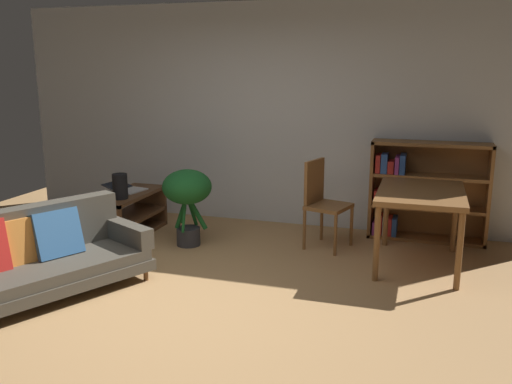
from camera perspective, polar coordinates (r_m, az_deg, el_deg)
ground_plane at (r=4.65m, az=-7.63°, el=-11.74°), size 8.16×8.16×0.00m
back_wall_panel at (r=6.79m, az=1.77°, el=8.02°), size 6.80×0.10×2.70m
fabric_couch at (r=5.11m, az=-21.85°, el=-6.21°), size 1.47×1.90×0.74m
media_console at (r=6.57m, az=-13.17°, el=-2.30°), size 0.45×1.09×0.50m
open_laptop at (r=6.64m, az=-13.39°, el=0.34°), size 0.49×0.40×0.08m
desk_speaker at (r=6.23m, az=-14.01°, el=0.59°), size 0.17×0.17×0.28m
potted_floor_plant at (r=5.98m, az=-7.20°, el=-0.10°), size 0.54×0.54×0.85m
dining_table at (r=5.54m, az=16.83°, el=-0.69°), size 0.81×1.18×0.76m
dining_chair_near at (r=5.95m, az=6.97°, el=-0.73°), size 0.51×0.54×0.96m
bookshelf at (r=6.47m, az=16.76°, el=0.06°), size 1.29×0.33×1.12m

